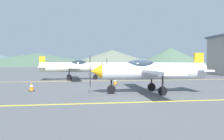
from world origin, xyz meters
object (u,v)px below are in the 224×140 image
(car_sedan, at_px, (113,69))
(traffic_cone_front, at_px, (115,81))
(airplane_near, at_px, (149,70))
(traffic_cone_side, at_px, (31,87))
(airplane_mid, at_px, (74,67))

(car_sedan, relative_size, traffic_cone_front, 7.37)
(airplane_near, relative_size, traffic_cone_side, 14.10)
(airplane_mid, height_order, traffic_cone_front, airplane_mid)
(airplane_near, height_order, traffic_cone_side, airplane_near)
(airplane_near, relative_size, car_sedan, 1.91)
(airplane_near, distance_m, car_sedan, 17.69)
(airplane_mid, height_order, car_sedan, airplane_mid)
(airplane_mid, distance_m, traffic_cone_side, 9.15)
(airplane_mid, bearing_deg, traffic_cone_side, -105.87)
(airplane_near, distance_m, airplane_mid, 11.85)
(car_sedan, bearing_deg, traffic_cone_front, -97.76)
(traffic_cone_front, bearing_deg, car_sedan, 82.24)
(car_sedan, xyz_separation_m, traffic_cone_side, (-7.82, -15.63, -0.56))
(airplane_near, xyz_separation_m, car_sedan, (0.41, 17.68, -0.56))
(car_sedan, distance_m, traffic_cone_side, 17.49)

